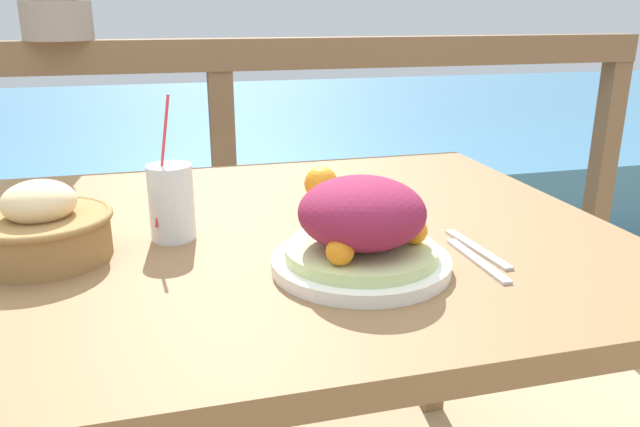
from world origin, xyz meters
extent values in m
cube|color=olive|center=(0.00, 0.00, 0.75)|extent=(1.21, 1.00, 0.04)
cube|color=olive|center=(-0.55, 0.44, 0.36)|extent=(0.06, 0.06, 0.73)
cube|color=olive|center=(0.55, 0.44, 0.36)|extent=(0.06, 0.06, 0.73)
cube|color=brown|center=(0.00, 0.83, 1.02)|extent=(2.80, 0.08, 0.09)
cube|color=brown|center=(0.00, 0.83, 0.49)|extent=(0.07, 0.07, 0.97)
cube|color=brown|center=(1.36, 0.83, 0.49)|extent=(0.07, 0.07, 0.97)
cube|color=teal|center=(0.00, 3.33, 0.22)|extent=(12.00, 4.00, 0.45)
cylinder|color=white|center=(0.09, -0.21, 0.78)|extent=(0.27, 0.27, 0.02)
cylinder|color=#C6DB8E|center=(0.09, -0.21, 0.80)|extent=(0.23, 0.23, 0.02)
ellipsoid|color=maroon|center=(0.09, -0.21, 0.86)|extent=(0.19, 0.19, 0.10)
sphere|color=orange|center=(0.17, -0.22, 0.83)|extent=(0.04, 0.04, 0.04)
sphere|color=orange|center=(0.06, -0.13, 0.83)|extent=(0.04, 0.04, 0.04)
sphere|color=orange|center=(0.04, -0.27, 0.83)|extent=(0.04, 0.04, 0.04)
cylinder|color=silver|center=(-0.17, 0.00, 0.83)|extent=(0.08, 0.08, 0.13)
cylinder|color=red|center=(-0.18, 0.00, 0.91)|extent=(0.04, 0.07, 0.21)
cylinder|color=olive|center=(-0.37, -0.04, 0.80)|extent=(0.20, 0.20, 0.07)
torus|color=olive|center=(-0.37, -0.04, 0.84)|extent=(0.21, 0.21, 0.01)
ellipsoid|color=beige|center=(-0.37, -0.04, 0.86)|extent=(0.11, 0.11, 0.07)
cylinder|color=gray|center=(-0.42, 0.83, 1.11)|extent=(0.18, 0.18, 0.10)
cube|color=silver|center=(0.28, -0.23, 0.77)|extent=(0.02, 0.18, 0.00)
cube|color=silver|center=(0.30, -0.18, 0.77)|extent=(0.03, 0.18, 0.00)
sphere|color=orange|center=(0.13, 0.15, 0.80)|extent=(0.07, 0.07, 0.07)
camera|label=1|loc=(-0.19, -1.04, 1.15)|focal=35.00mm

